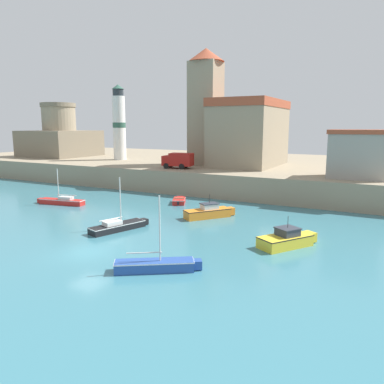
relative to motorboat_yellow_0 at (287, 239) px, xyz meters
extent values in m
plane|color=teal|center=(-12.76, -8.08, -0.57)|extent=(200.00, 200.00, 0.00)
cube|color=gray|center=(-12.76, 34.72, 1.00)|extent=(120.00, 40.00, 3.15)
cube|color=yellow|center=(-0.11, -0.17, -0.13)|extent=(3.85, 4.53, 0.88)
cube|color=yellow|center=(1.27, 1.94, -0.13)|extent=(1.30, 1.25, 0.75)
cube|color=black|center=(-0.11, -0.17, 0.27)|extent=(3.88, 4.57, 0.07)
cube|color=#333842|center=(0.01, 0.01, 0.58)|extent=(1.96, 1.99, 0.54)
cube|color=#2D333D|center=(0.01, 0.01, 0.89)|extent=(2.11, 2.14, 0.08)
cylinder|color=black|center=(0.01, 0.01, 1.38)|extent=(0.04, 0.04, 0.90)
cube|color=#284C9E|center=(-6.32, -8.93, -0.22)|extent=(4.87, 3.77, 0.69)
cube|color=#284C9E|center=(-3.99, -7.41, -0.22)|extent=(0.82, 0.85, 0.59)
cube|color=white|center=(-6.32, -8.93, 0.08)|extent=(4.92, 3.80, 0.07)
cylinder|color=silver|center=(-6.01, -8.73, 2.25)|extent=(0.10, 0.10, 4.25)
cylinder|color=silver|center=(-6.85, -9.28, 0.67)|extent=(1.94, 1.31, 0.08)
cube|color=black|center=(-14.47, -2.52, -0.27)|extent=(2.92, 5.33, 0.60)
cube|color=black|center=(-13.57, 0.22, -0.27)|extent=(0.91, 0.82, 0.51)
cube|color=white|center=(-14.47, -2.52, 0.00)|extent=(2.95, 5.39, 0.07)
cylinder|color=silver|center=(-14.35, -2.16, 2.11)|extent=(0.10, 0.10, 4.15)
cylinder|color=silver|center=(-14.67, -3.14, 0.59)|extent=(0.80, 2.23, 0.08)
cube|color=silver|center=(-14.63, -3.01, 0.22)|extent=(1.40, 1.77, 0.36)
cube|color=red|center=(-15.45, 10.28, -0.27)|extent=(2.37, 2.99, 0.59)
cube|color=red|center=(-16.14, 11.77, -0.27)|extent=(0.95, 0.89, 0.50)
cube|color=white|center=(-15.45, 10.28, -0.02)|extent=(2.40, 3.02, 0.07)
cube|color=#997F5B|center=(-15.45, 10.28, 0.06)|extent=(1.15, 0.68, 0.08)
cube|color=black|center=(-14.84, 8.97, -0.22)|extent=(0.27, 0.27, 0.36)
cube|color=red|center=(-27.49, 3.33, -0.26)|extent=(5.71, 2.14, 0.62)
cube|color=red|center=(-30.49, 2.77, -0.26)|extent=(0.62, 0.71, 0.52)
cube|color=white|center=(-27.49, 3.33, 0.01)|extent=(5.76, 2.17, 0.07)
cylinder|color=silver|center=(-27.90, 3.25, 1.87)|extent=(0.10, 0.10, 3.64)
cylinder|color=silver|center=(-26.80, 3.46, 0.60)|extent=(2.49, 0.54, 0.08)
cube|color=silver|center=(-26.94, 3.43, 0.23)|extent=(1.80, 1.09, 0.36)
cube|color=orange|center=(-9.40, 5.45, -0.13)|extent=(4.06, 4.64, 0.88)
cube|color=orange|center=(-7.75, 7.58, -0.13)|extent=(1.07, 1.04, 0.75)
cube|color=black|center=(-9.40, 5.45, 0.28)|extent=(4.10, 4.69, 0.07)
cube|color=silver|center=(-9.25, 5.63, 0.58)|extent=(1.90, 1.99, 0.53)
cube|color=#2D333D|center=(-9.25, 5.63, 0.88)|extent=(2.04, 2.15, 0.08)
cylinder|color=black|center=(-9.25, 5.63, 1.37)|extent=(0.04, 0.04, 0.90)
cube|color=gray|center=(-12.76, 27.51, 6.95)|extent=(8.61, 14.15, 8.73)
cube|color=#9E472D|center=(-12.76, 27.51, 11.91)|extent=(8.78, 14.43, 1.20)
cube|color=gray|center=(-19.23, 25.38, 10.39)|extent=(4.32, 4.32, 15.62)
cone|color=#9E472D|center=(-19.23, 25.38, 19.20)|extent=(5.62, 5.62, 2.00)
cube|color=#796C57|center=(-52.76, 27.16, 5.13)|extent=(12.36, 12.36, 5.11)
cylinder|color=gray|center=(-52.76, 27.16, 7.45)|extent=(6.51, 6.51, 9.74)
cylinder|color=#796C57|center=(-52.76, 27.16, 12.72)|extent=(6.84, 6.84, 0.80)
cylinder|color=silver|center=(-36.76, 26.11, 8.20)|extent=(2.24, 2.24, 11.24)
cylinder|color=#2D5647|center=(-36.76, 26.11, 8.76)|extent=(2.31, 2.31, 0.90)
cylinder|color=#262D33|center=(-36.76, 26.11, 14.42)|extent=(1.91, 1.91, 1.20)
cone|color=#2D5647|center=(-36.76, 26.11, 15.42)|extent=(2.13, 2.13, 0.80)
cube|color=gray|center=(3.24, 19.49, 5.14)|extent=(6.21, 4.59, 5.13)
cube|color=#9E472D|center=(3.24, 19.49, 7.96)|extent=(6.52, 4.82, 0.50)
cube|color=#AD1E19|center=(-19.88, 18.75, 3.88)|extent=(3.50, 2.59, 1.80)
cube|color=#AD1E19|center=(-21.90, 18.42, 3.68)|extent=(1.61, 2.18, 1.40)
cube|color=#334756|center=(-22.34, 18.35, 3.88)|extent=(0.41, 1.80, 0.70)
cylinder|color=black|center=(-21.65, 17.50, 2.98)|extent=(0.83, 0.41, 0.80)
cylinder|color=black|center=(-21.95, 19.37, 2.98)|extent=(0.83, 0.41, 0.80)
cylinder|color=black|center=(-19.33, 17.88, 2.98)|extent=(0.83, 0.41, 0.80)
cylinder|color=black|center=(-19.64, 19.75, 2.98)|extent=(0.83, 0.41, 0.80)
camera|label=1|loc=(6.42, -27.98, 8.62)|focal=35.00mm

